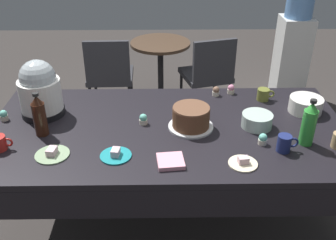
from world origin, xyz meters
name	(u,v)px	position (x,y,z in m)	size (l,w,h in m)	color
ground	(168,218)	(0.00, 0.00, 0.00)	(9.00, 9.00, 0.00)	#383330
potluck_table	(168,136)	(0.00, 0.00, 0.69)	(2.20, 1.10, 0.75)	black
frosted_layer_cake	(191,118)	(0.14, -0.01, 0.82)	(0.28, 0.28, 0.14)	silver
slow_cooker	(40,90)	(-0.80, 0.18, 0.92)	(0.27, 0.27, 0.37)	black
glass_salad_bowl	(257,120)	(0.54, 0.00, 0.79)	(0.19, 0.19, 0.08)	#B2C6BC
ceramic_snack_bowl	(306,105)	(0.90, 0.19, 0.80)	(0.22, 0.22, 0.10)	silver
dessert_plate_teal	(116,155)	(-0.29, -0.30, 0.76)	(0.17, 0.17, 0.05)	teal
dessert_plate_sage	(52,154)	(-0.64, -0.29, 0.76)	(0.19, 0.19, 0.04)	#8CA87F
dessert_plate_cream	(243,163)	(0.39, -0.39, 0.76)	(0.16, 0.16, 0.04)	beige
cupcake_lemon	(263,139)	(0.54, -0.20, 0.78)	(0.05, 0.05, 0.07)	beige
cupcake_vanilla	(231,89)	(0.46, 0.47, 0.78)	(0.05, 0.05, 0.07)	beige
cupcake_rose	(143,119)	(-0.15, 0.04, 0.78)	(0.05, 0.05, 0.07)	beige
cupcake_cocoa	(4,115)	(-1.03, 0.10, 0.78)	(0.05, 0.05, 0.07)	beige
cupcake_berry	(216,91)	(0.35, 0.43, 0.78)	(0.05, 0.05, 0.07)	beige
soda_bottle_lime_soda	(309,124)	(0.78, -0.19, 0.88)	(0.08, 0.08, 0.28)	green
soda_bottle_cola	(39,116)	(-0.75, -0.07, 0.87)	(0.08, 0.08, 0.27)	#33190F
coffee_mug_navy	(285,143)	(0.64, -0.27, 0.80)	(0.12, 0.08, 0.10)	navy
coffee_mug_olive	(263,94)	(0.67, 0.36, 0.79)	(0.12, 0.08, 0.08)	olive
paper_napkin_stack	(171,161)	(0.01, -0.37, 0.76)	(0.14, 0.14, 0.02)	pink
maroon_chair_left	(109,72)	(-0.55, 1.48, 0.49)	(0.45, 0.45, 0.85)	#333338
maroon_chair_right	(209,72)	(0.42, 1.48, 0.49)	(0.54, 0.54, 0.85)	#333338
round_cafe_table	(161,63)	(-0.05, 1.70, 0.50)	(0.60, 0.60, 0.72)	#473323
water_cooler	(293,46)	(1.37, 1.93, 0.59)	(0.32, 0.32, 1.24)	silver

